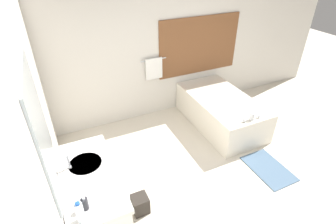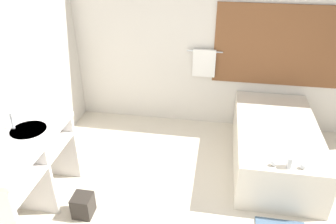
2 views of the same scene
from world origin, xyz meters
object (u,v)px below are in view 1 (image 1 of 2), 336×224
Objects in this scene: bathtub at (221,110)px; water_bottle_1 at (80,212)px; soap_dispenser at (85,204)px; waste_bin at (140,204)px.

water_bottle_1 reaches higher than bathtub.
soap_dispenser reaches higher than waste_bin.
soap_dispenser is (-2.67, -1.65, 0.66)m from bathtub.
soap_dispenser is 0.64× the size of waste_bin.
bathtub is 3.21m from soap_dispenser.
water_bottle_1 is at bearing -116.75° from soap_dispenser.
water_bottle_1 is 0.13m from soap_dispenser.
waste_bin is at bearing -149.39° from bathtub.
bathtub is 7.88× the size of water_bottle_1.
water_bottle_1 is (-2.73, -1.75, 0.70)m from bathtub.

